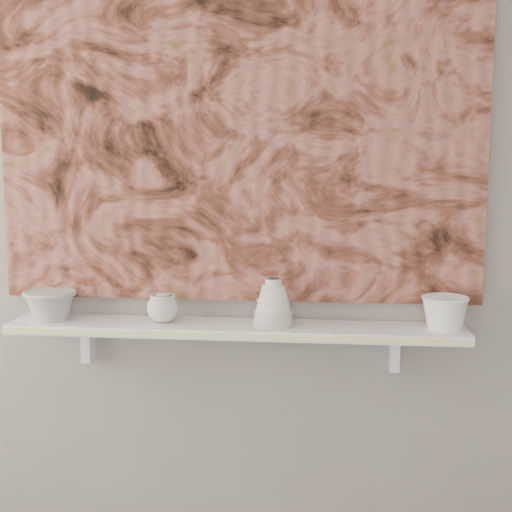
# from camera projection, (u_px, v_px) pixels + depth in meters

# --- Properties ---
(wall_back) EXTENTS (3.60, 0.00, 3.60)m
(wall_back) POSITION_uv_depth(u_px,v_px,m) (238.00, 185.00, 2.21)
(wall_back) COLOR gray
(wall_back) RESTS_ON floor
(shelf) EXTENTS (1.40, 0.18, 0.03)m
(shelf) POSITION_uv_depth(u_px,v_px,m) (235.00, 329.00, 2.18)
(shelf) COLOR white
(shelf) RESTS_ON wall_back
(shelf_stripe) EXTENTS (1.40, 0.01, 0.02)m
(shelf_stripe) POSITION_uv_depth(u_px,v_px,m) (231.00, 336.00, 2.09)
(shelf_stripe) COLOR #F5E5A3
(shelf_stripe) RESTS_ON shelf
(bracket_left) EXTENTS (0.03, 0.06, 0.12)m
(bracket_left) POSITION_uv_depth(u_px,v_px,m) (88.00, 343.00, 2.31)
(bracket_left) COLOR white
(bracket_left) RESTS_ON wall_back
(bracket_right) EXTENTS (0.03, 0.06, 0.12)m
(bracket_right) POSITION_uv_depth(u_px,v_px,m) (394.00, 351.00, 2.21)
(bracket_right) COLOR white
(bracket_right) RESTS_ON wall_back
(painting) EXTENTS (1.50, 0.02, 1.10)m
(painting) POSITION_uv_depth(u_px,v_px,m) (238.00, 123.00, 2.17)
(painting) COLOR brown
(painting) RESTS_ON wall_back
(house_motif) EXTENTS (0.09, 0.00, 0.08)m
(house_motif) POSITION_uv_depth(u_px,v_px,m) (384.00, 225.00, 2.16)
(house_motif) COLOR black
(house_motif) RESTS_ON painting
(bowl_grey) EXTENTS (0.21, 0.21, 0.10)m
(bowl_grey) POSITION_uv_depth(u_px,v_px,m) (50.00, 305.00, 2.23)
(bowl_grey) COLOR #A1A19E
(bowl_grey) RESTS_ON shelf
(cup_cream) EXTENTS (0.12, 0.12, 0.09)m
(cup_cream) POSITION_uv_depth(u_px,v_px,m) (163.00, 308.00, 2.20)
(cup_cream) COLOR beige
(cup_cream) RESTS_ON shelf
(bell_vessel) EXTENTS (0.16, 0.16, 0.14)m
(bell_vessel) POSITION_uv_depth(u_px,v_px,m) (273.00, 302.00, 2.16)
(bell_vessel) COLOR beige
(bell_vessel) RESTS_ON shelf
(bowl_white) EXTENTS (0.16, 0.16, 0.10)m
(bowl_white) POSITION_uv_depth(u_px,v_px,m) (445.00, 313.00, 2.11)
(bowl_white) COLOR white
(bowl_white) RESTS_ON shelf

